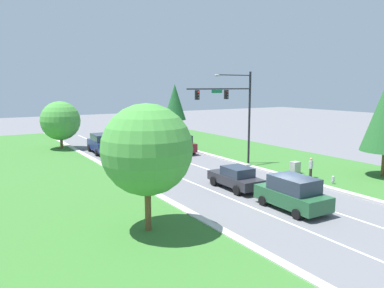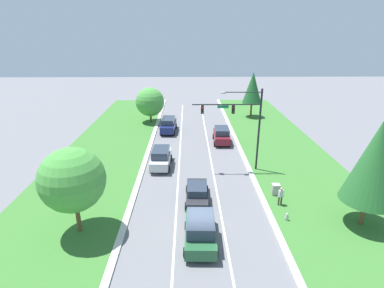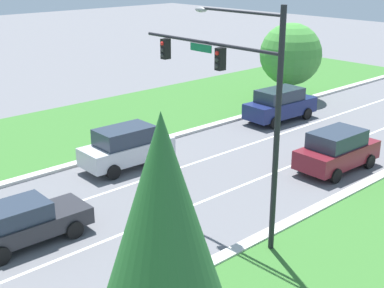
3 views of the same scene
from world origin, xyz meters
The scene contains 6 objects.
traffic_signal_mast centered at (4.53, 10.88, 5.64)m, with size 6.87×0.41×8.60m.
charcoal_sedan centered at (-0.06, 4.64, 0.82)m, with size 2.09×4.64×1.63m.
silver_suv centered at (-3.73, 11.85, 1.06)m, with size 2.19×4.74×2.07m.
burgundy_suv centered at (3.61, 19.23, 1.04)m, with size 2.28×4.65×2.03m.
navy_suv centered at (-3.62, 23.85, 1.09)m, with size 2.30×5.15×2.10m.
oak_far_left_tree centered at (-6.76, 28.79, 3.32)m, with size 4.50×4.50×5.58m.
Camera 3 is at (16.95, -2.67, 9.98)m, focal length 50.00 mm.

